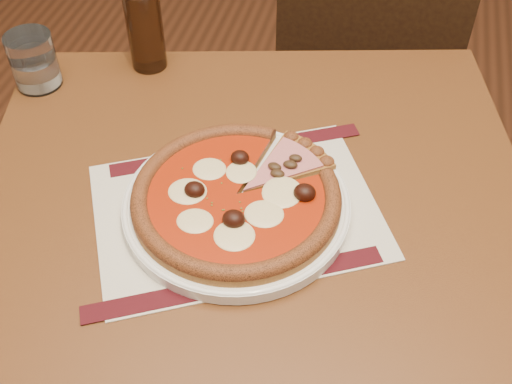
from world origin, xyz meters
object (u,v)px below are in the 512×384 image
chair_far (367,76)px  pizza (236,196)px  plate (237,206)px  water_glass (33,61)px  table (253,262)px  bottle (145,25)px

chair_far → pizza: bearing=83.7°
plate → chair_far: bearing=79.6°
pizza → water_glass: bearing=152.7°
table → chair_far: bearing=81.5°
table → pizza: 0.13m
table → plate: 0.12m
chair_far → pizza: size_ratio=2.96×
pizza → water_glass: water_glass is taller
pizza → bottle: bottle is taller
table → pizza: size_ratio=3.39×
pizza → water_glass: 0.45m
chair_far → water_glass: size_ratio=9.10×
table → pizza: (-0.02, 0.01, 0.13)m
table → bottle: bearing=130.3°
plate → pizza: (-0.00, -0.00, 0.02)m
chair_far → bottle: size_ratio=4.15×
table → chair_far: size_ratio=1.15×
water_glass → bottle: (0.16, 0.09, 0.03)m
plate → bottle: size_ratio=1.54×
pizza → bottle: size_ratio=1.41×
chair_far → plate: size_ratio=2.71×
water_glass → bottle: size_ratio=0.46×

